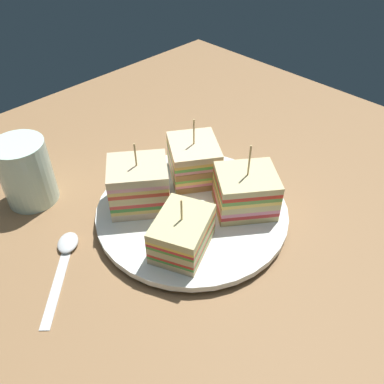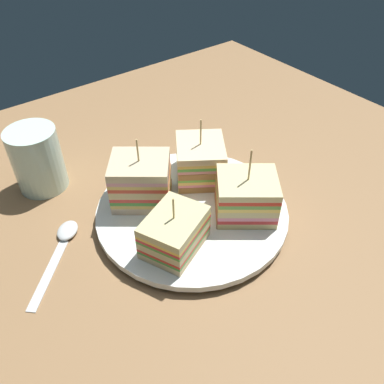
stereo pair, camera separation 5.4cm
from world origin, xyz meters
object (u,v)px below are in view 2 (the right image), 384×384
sandwich_wedge_2 (175,232)px  sandwich_wedge_3 (246,196)px  drinking_glass (39,163)px  sandwich_wedge_1 (141,181)px  sandwich_wedge_0 (200,161)px  spoon (63,240)px  plate (192,211)px

sandwich_wedge_2 → sandwich_wedge_3: sandwich_wedge_3 is taller
sandwich_wedge_3 → drinking_glass: bearing=-14.3°
sandwich_wedge_1 → sandwich_wedge_3: (9.75, -10.78, -0.52)cm
sandwich_wedge_0 → drinking_glass: size_ratio=1.07×
sandwich_wedge_3 → drinking_glass: size_ratio=1.07×
sandwich_wedge_3 → sandwich_wedge_2: bearing=33.8°
sandwich_wedge_1 → sandwich_wedge_3: bearing=-10.1°
sandwich_wedge_2 → drinking_glass: size_ratio=0.99×
sandwich_wedge_1 → drinking_glass: 16.82cm
sandwich_wedge_3 → spoon: 25.16cm
sandwich_wedge_2 → spoon: (-10.70, 10.78, -3.76)cm
plate → drinking_glass: (-13.92, 19.65, 3.15)cm
drinking_glass → sandwich_wedge_2: bearing=-71.5°
sandwich_wedge_0 → drinking_glass: bearing=-93.2°
sandwich_wedge_3 → plate: bearing=-5.3°
sandwich_wedge_2 → drinking_glass: bearing=84.5°
plate → spoon: plate is taller
sandwich_wedge_0 → drinking_glass: sandwich_wedge_0 is taller
sandwich_wedge_3 → spoon: (-21.98, 11.53, -4.14)cm
plate → sandwich_wedge_3: (5.33, -4.97, 3.53)cm
spoon → drinking_glass: size_ratio=1.18×
sandwich_wedge_0 → sandwich_wedge_1: sandwich_wedge_1 is taller
plate → sandwich_wedge_2: bearing=-144.6°
drinking_glass → sandwich_wedge_0: bearing=-37.3°
plate → drinking_glass: 24.29cm
plate → sandwich_wedge_1: 8.34cm
sandwich_wedge_0 → spoon: 22.46cm
plate → drinking_glass: size_ratio=2.73×
sandwich_wedge_1 → drinking_glass: bearing=162.3°
sandwich_wedge_1 → spoon: size_ratio=0.89×
plate → sandwich_wedge_1: (-4.42, 5.80, 4.05)cm
sandwich_wedge_3 → sandwich_wedge_0: bearing=-52.5°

